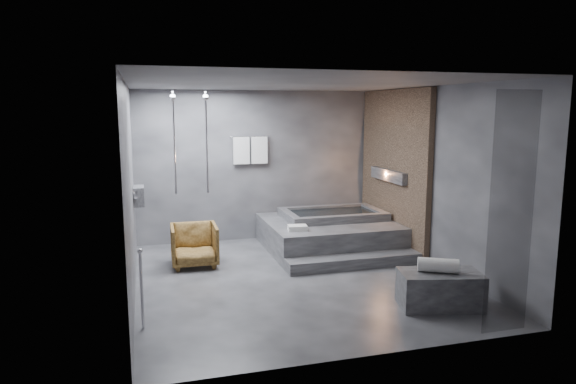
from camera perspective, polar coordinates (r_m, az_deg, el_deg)
name	(u,v)px	position (r m, az deg, el deg)	size (l,w,h in m)	color
room	(316,159)	(7.61, 3.17, 3.74)	(5.00, 5.04, 2.82)	#2E2F31
tub_deck	(328,234)	(9.20, 4.51, -4.70)	(2.20, 2.00, 0.50)	#343436
tub_step	(354,262)	(8.18, 7.38, -7.67)	(2.20, 0.36, 0.18)	#343436
concrete_bench	(440,290)	(6.79, 16.53, -10.35)	(0.99, 0.55, 0.45)	#2F2F31
driftwood_chair	(194,245)	(8.27, -10.37, -5.82)	(0.71, 0.73, 0.67)	#422B10
rolled_towel	(438,265)	(6.69, 16.33, -7.82)	(0.18, 0.18, 0.49)	white
deck_towel	(297,228)	(8.38, 1.05, -4.00)	(0.31, 0.22, 0.08)	silver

